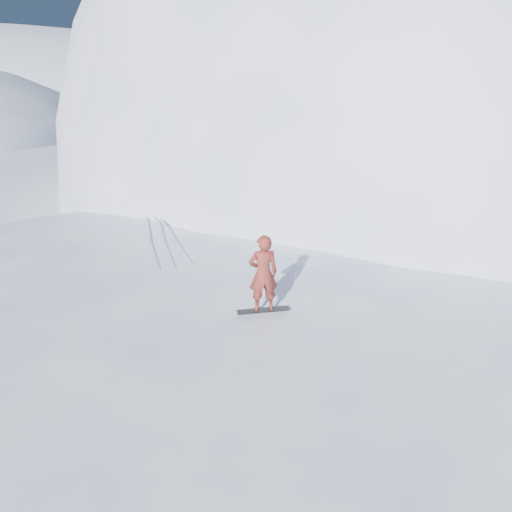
{
  "coord_description": "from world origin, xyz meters",
  "views": [
    {
      "loc": [
        0.21,
        -10.4,
        7.99
      ],
      "look_at": [
        2.19,
        0.62,
        3.5
      ],
      "focal_mm": 32.0,
      "sensor_mm": 36.0,
      "label": 1
    }
  ],
  "objects": [
    {
      "name": "near_ridge",
      "position": [
        1.0,
        3.0,
        0.0
      ],
      "size": [
        36.0,
        28.0,
        4.8
      ],
      "primitive_type": "ellipsoid",
      "color": "white",
      "rests_on": "ground"
    },
    {
      "name": "summit_peak",
      "position": [
        22.0,
        26.0,
        0.0
      ],
      "size": [
        60.0,
        56.0,
        56.0
      ],
      "primitive_type": "ellipsoid",
      "color": "white",
      "rests_on": "ground"
    },
    {
      "name": "wind_bumps",
      "position": [
        -0.56,
        2.12,
        0.0
      ],
      "size": [
        16.0,
        14.4,
        1.0
      ],
      "color": "white",
      "rests_on": "ground"
    },
    {
      "name": "peak_shoulder",
      "position": [
        10.0,
        20.0,
        0.0
      ],
      "size": [
        28.0,
        24.0,
        18.0
      ],
      "primitive_type": "ellipsoid",
      "color": "white",
      "rests_on": "ground"
    },
    {
      "name": "snowboard",
      "position": [
        2.19,
        -0.38,
        2.41
      ],
      "size": [
        1.33,
        0.26,
        0.02
      ],
      "primitive_type": "cube",
      "rotation": [
        0.0,
        0.0,
        0.0
      ],
      "color": "black",
      "rests_on": "near_ridge"
    },
    {
      "name": "board_tracks",
      "position": [
        -0.41,
        5.67,
        2.42
      ],
      "size": [
        1.94,
        5.95,
        0.04
      ],
      "color": "silver",
      "rests_on": "ground"
    },
    {
      "name": "ground",
      "position": [
        0.0,
        0.0,
        0.0
      ],
      "size": [
        400.0,
        400.0,
        0.0
      ],
      "primitive_type": "plane",
      "color": "white",
      "rests_on": "ground"
    },
    {
      "name": "snowboarder",
      "position": [
        2.19,
        -0.38,
        3.43
      ],
      "size": [
        0.73,
        0.48,
        2.01
      ],
      "primitive_type": "imported",
      "rotation": [
        0.0,
        0.0,
        3.15
      ],
      "color": "maroon",
      "rests_on": "snowboard"
    }
  ]
}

